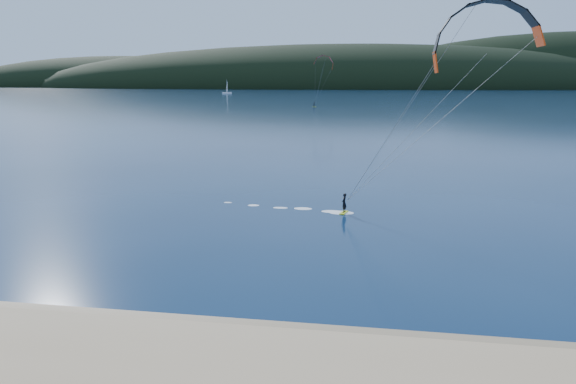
{
  "coord_description": "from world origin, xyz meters",
  "views": [
    {
      "loc": [
        7.76,
        -16.69,
        10.44
      ],
      "look_at": [
        3.25,
        10.0,
        5.0
      ],
      "focal_mm": 34.91,
      "sensor_mm": 36.0,
      "label": 1
    }
  ],
  "objects": [
    {
      "name": "wet_sand",
      "position": [
        0.0,
        4.5,
        0.05
      ],
      "size": [
        220.0,
        2.5,
        0.1
      ],
      "color": "#917754",
      "rests_on": "ground"
    },
    {
      "name": "headland",
      "position": [
        0.63,
        745.28,
        0.0
      ],
      "size": [
        1200.0,
        310.0,
        140.0
      ],
      "color": "black",
      "rests_on": "ground"
    },
    {
      "name": "kitesurfer_far",
      "position": [
        -14.94,
        196.98,
        15.39
      ],
      "size": [
        8.87,
        8.6,
        18.43
      ],
      "color": "yellow",
      "rests_on": "ground"
    },
    {
      "name": "kitesurfer_near",
      "position": [
        13.26,
        20.5,
        11.42
      ],
      "size": [
        23.17,
        9.6,
        15.62
      ],
      "color": "yellow",
      "rests_on": "ground"
    },
    {
      "name": "sailboat",
      "position": [
        -110.91,
        404.71,
        0.77
      ],
      "size": [
        7.52,
        4.67,
        10.47
      ],
      "color": "white",
      "rests_on": "ground"
    }
  ]
}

